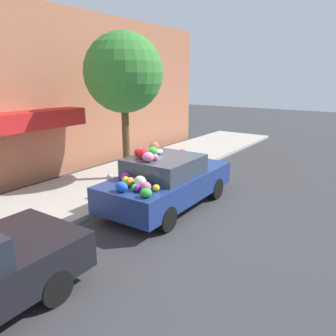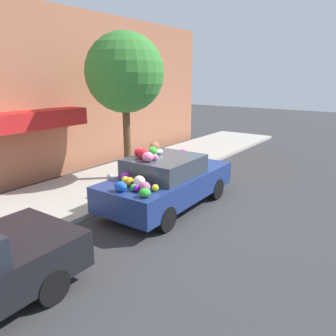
{
  "view_description": "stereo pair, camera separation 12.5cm",
  "coord_description": "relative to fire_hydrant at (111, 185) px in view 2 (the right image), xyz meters",
  "views": [
    {
      "loc": [
        -6.97,
        -4.93,
        3.48
      ],
      "look_at": [
        0.0,
        -0.06,
        1.1
      ],
      "focal_mm": 35.0,
      "sensor_mm": 36.0,
      "label": 1
    },
    {
      "loc": [
        -6.9,
        -5.03,
        3.48
      ],
      "look_at": [
        0.0,
        -0.06,
        1.1
      ],
      "focal_mm": 35.0,
      "sensor_mm": 36.0,
      "label": 2
    }
  ],
  "objects": [
    {
      "name": "street_tree",
      "position": [
        1.73,
        0.92,
        3.11
      ],
      "size": [
        2.53,
        2.53,
        4.74
      ],
      "color": "brown",
      "rests_on": "sidewalk_curb"
    },
    {
      "name": "sidewalk_curb",
      "position": [
        0.64,
        1.2,
        -0.41
      ],
      "size": [
        24.0,
        3.2,
        0.12
      ],
      "color": "#B2ADA3",
      "rests_on": "ground"
    },
    {
      "name": "art_car",
      "position": [
        0.58,
        -1.56,
        0.29
      ],
      "size": [
        4.16,
        1.91,
        1.73
      ],
      "rotation": [
        0.0,
        0.0,
        0.02
      ],
      "color": "navy",
      "rests_on": "ground"
    },
    {
      "name": "fire_hydrant",
      "position": [
        0.0,
        0.0,
        0.0
      ],
      "size": [
        0.2,
        0.2,
        0.7
      ],
      "color": "#B2B2B7",
      "rests_on": "sidewalk_curb"
    },
    {
      "name": "ground_plane",
      "position": [
        0.64,
        -1.5,
        -0.47
      ],
      "size": [
        60.0,
        60.0,
        0.0
      ],
      "primitive_type": "plane",
      "color": "#38383A"
    },
    {
      "name": "building_facade",
      "position": [
        0.59,
        3.42,
        2.39
      ],
      "size": [
        18.0,
        1.2,
        5.8
      ],
      "color": "#B26B4C",
      "rests_on": "ground"
    }
  ]
}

